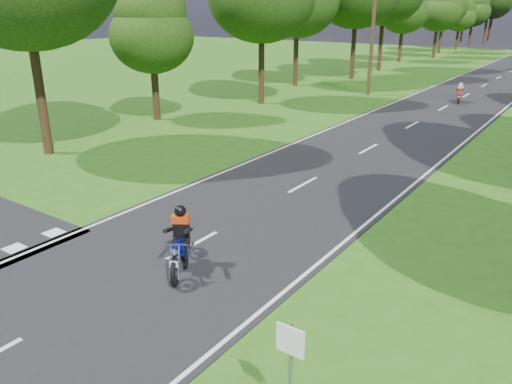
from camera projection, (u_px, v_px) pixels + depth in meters
The scene contains 7 objects.
ground at pixel (137, 276), 12.04m from camera, with size 160.00×160.00×0.00m, color #2C5613.
main_road at pixel (510, 71), 50.46m from camera, with size 7.00×140.00×0.02m, color black.
road_markings at pixel (505, 73), 49.09m from camera, with size 7.40×140.00×0.01m.
telegraph_pole at pixel (372, 38), 35.36m from camera, with size 1.20×0.26×8.00m.
road_sign at pixel (290, 364), 7.07m from camera, with size 0.45×0.07×2.00m.
rider_near_blue at pixel (180, 239), 12.08m from camera, with size 0.64×1.92×1.60m, color #0C0C8A, non-canonical shape.
rider_far_red at pixel (460, 93), 33.54m from camera, with size 0.53×1.59×1.32m, color #AA100D, non-canonical shape.
Camera 1 is at (8.41, -7.03, 6.10)m, focal length 35.00 mm.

